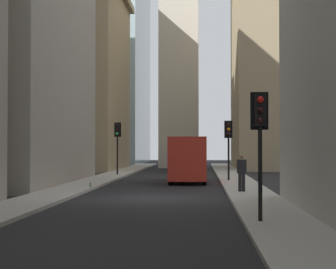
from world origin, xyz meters
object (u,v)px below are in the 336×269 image
(pedestrian, at_px, (242,171))
(discarded_bottle, at_px, (90,185))
(delivery_truck, at_px, (188,159))
(sedan_red, at_px, (191,166))
(traffic_light_foreground, at_px, (260,126))
(traffic_light_midblock, at_px, (117,136))
(traffic_light_far_junction, at_px, (229,136))

(pedestrian, bearing_deg, discarded_bottle, 72.72)
(delivery_truck, relative_size, pedestrian, 3.65)
(sedan_red, bearing_deg, delivery_truck, -180.00)
(sedan_red, distance_m, traffic_light_foreground, 30.50)
(pedestrian, height_order, discarded_bottle, pedestrian)
(sedan_red, height_order, traffic_light_midblock, traffic_light_midblock)
(sedan_red, relative_size, traffic_light_midblock, 1.08)
(sedan_red, xyz_separation_m, traffic_light_foreground, (-30.31, -2.49, 2.20))
(sedan_red, distance_m, traffic_light_far_junction, 11.72)
(delivery_truck, height_order, pedestrian, delivery_truck)
(traffic_light_midblock, relative_size, discarded_bottle, 14.69)
(sedan_red, bearing_deg, traffic_light_far_junction, -167.22)
(delivery_truck, height_order, discarded_bottle, delivery_truck)
(delivery_truck, relative_size, traffic_light_far_junction, 1.71)
(traffic_light_midblock, relative_size, traffic_light_far_junction, 1.05)
(delivery_truck, distance_m, traffic_light_midblock, 9.00)
(traffic_light_far_junction, bearing_deg, pedestrian, -178.81)
(traffic_light_far_junction, height_order, discarded_bottle, traffic_light_far_junction)
(traffic_light_far_junction, relative_size, discarded_bottle, 13.96)
(traffic_light_midblock, xyz_separation_m, discarded_bottle, (-13.00, -0.55, -2.81))
(traffic_light_foreground, relative_size, discarded_bottle, 13.76)
(traffic_light_foreground, relative_size, traffic_light_far_junction, 0.99)
(traffic_light_midblock, bearing_deg, traffic_light_foreground, -162.64)
(delivery_truck, bearing_deg, traffic_light_midblock, 38.92)
(pedestrian, bearing_deg, delivery_truck, 17.75)
(traffic_light_midblock, bearing_deg, delivery_truck, -141.08)
(delivery_truck, height_order, traffic_light_foreground, traffic_light_foreground)
(sedan_red, xyz_separation_m, traffic_light_midblock, (-4.54, 5.57, 2.39))
(pedestrian, relative_size, discarded_bottle, 6.55)
(traffic_light_foreground, xyz_separation_m, pedestrian, (10.37, -0.23, -1.76))
(traffic_light_midblock, bearing_deg, discarded_bottle, -177.57)
(sedan_red, distance_m, pedestrian, 20.14)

